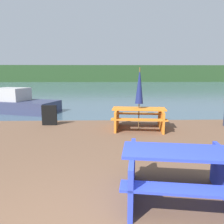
# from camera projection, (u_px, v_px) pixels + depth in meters

# --- Properties ---
(water) EXTENTS (60.00, 50.00, 0.00)m
(water) POSITION_uv_depth(u_px,v_px,m) (104.00, 86.00, 33.62)
(water) COLOR #425B6B
(water) RESTS_ON ground_plane
(far_treeline) EXTENTS (80.00, 1.60, 4.00)m
(far_treeline) POSITION_uv_depth(u_px,v_px,m) (105.00, 74.00, 52.97)
(far_treeline) COLOR #284723
(far_treeline) RESTS_ON water
(picnic_table_blue) EXTENTS (1.89, 1.62, 0.77)m
(picnic_table_blue) POSITION_uv_depth(u_px,v_px,m) (179.00, 170.00, 3.28)
(picnic_table_blue) COLOR blue
(picnic_table_blue) RESTS_ON ground_plane
(picnic_table_orange) EXTENTS (1.97, 1.60, 0.73)m
(picnic_table_orange) POSITION_uv_depth(u_px,v_px,m) (139.00, 116.00, 7.55)
(picnic_table_orange) COLOR orange
(picnic_table_orange) RESTS_ON ground_plane
(umbrella_navy) EXTENTS (0.27, 0.27, 2.11)m
(umbrella_navy) POSITION_uv_depth(u_px,v_px,m) (139.00, 86.00, 7.37)
(umbrella_navy) COLOR brown
(umbrella_navy) RESTS_ON ground_plane
(boat) EXTENTS (3.82, 2.73, 1.20)m
(boat) POSITION_uv_depth(u_px,v_px,m) (20.00, 103.00, 10.96)
(boat) COLOR #333856
(boat) RESTS_ON water
(signboard) EXTENTS (0.55, 0.08, 0.75)m
(signboard) POSITION_uv_depth(u_px,v_px,m) (49.00, 115.00, 8.09)
(signboard) COLOR black
(signboard) RESTS_ON ground_plane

